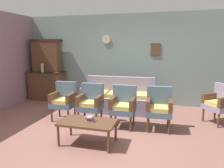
# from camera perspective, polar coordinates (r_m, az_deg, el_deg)

# --- Properties ---
(ground_plane) EXTENTS (7.68, 7.68, 0.00)m
(ground_plane) POSITION_cam_1_polar(r_m,az_deg,el_deg) (4.28, -3.81, -13.73)
(ground_plane) COLOR #84564C
(wall_back_with_decor) EXTENTS (6.40, 0.09, 2.70)m
(wall_back_with_decor) POSITION_cam_1_polar(r_m,az_deg,el_deg) (6.47, 3.69, 6.82)
(wall_back_with_decor) COLOR gray
(wall_back_with_decor) RESTS_ON ground
(side_cabinet) EXTENTS (1.16, 0.55, 0.93)m
(side_cabinet) POSITION_cam_1_polar(r_m,az_deg,el_deg) (7.19, -17.32, -0.39)
(side_cabinet) COLOR brown
(side_cabinet) RESTS_ON ground
(cabinet_upper_hutch) EXTENTS (0.99, 0.38, 1.03)m
(cabinet_upper_hutch) POSITION_cam_1_polar(r_m,az_deg,el_deg) (7.15, -17.40, 7.50)
(cabinet_upper_hutch) COLOR brown
(cabinet_upper_hutch) RESTS_ON side_cabinet
(vase_on_cabinet) EXTENTS (0.10, 0.10, 0.28)m
(vase_on_cabinet) POSITION_cam_1_polar(r_m,az_deg,el_deg) (6.95, -18.51, 4.22)
(vase_on_cabinet) COLOR #A2A87F
(vase_on_cabinet) RESTS_ON side_cabinet
(floral_couch) EXTENTS (1.94, 0.87, 0.90)m
(floral_couch) POSITION_cam_1_polar(r_m,az_deg,el_deg) (5.72, 1.75, -4.05)
(floral_couch) COLOR gray
(floral_couch) RESTS_ON ground
(armchair_near_cabinet) EXTENTS (0.53, 0.50, 0.90)m
(armchair_near_cabinet) POSITION_cam_1_polar(r_m,az_deg,el_deg) (5.12, -13.00, -4.03)
(armchair_near_cabinet) COLOR slate
(armchair_near_cabinet) RESTS_ON ground
(armchair_row_middle) EXTENTS (0.53, 0.50, 0.90)m
(armchair_row_middle) POSITION_cam_1_polar(r_m,az_deg,el_deg) (4.79, -5.86, -4.81)
(armchair_row_middle) COLOR slate
(armchair_row_middle) RESTS_ON ground
(armchair_near_couch_end) EXTENTS (0.52, 0.49, 0.90)m
(armchair_near_couch_end) POSITION_cam_1_polar(r_m,az_deg,el_deg) (4.55, 3.08, -5.59)
(armchair_near_couch_end) COLOR slate
(armchair_near_couch_end) RESTS_ON ground
(armchair_by_doorway) EXTENTS (0.55, 0.52, 0.90)m
(armchair_by_doorway) POSITION_cam_1_polar(r_m,az_deg,el_deg) (4.51, 12.70, -5.98)
(armchair_by_doorway) COLOR slate
(armchair_by_doorway) RESTS_ON ground
(wingback_chair_by_fireplace) EXTENTS (0.71, 0.71, 0.90)m
(wingback_chair_by_fireplace) POSITION_cam_1_polar(r_m,az_deg,el_deg) (5.34, 27.33, -4.35)
(wingback_chair_by_fireplace) COLOR gray
(wingback_chair_by_fireplace) RESTS_ON ground
(coffee_table) EXTENTS (1.00, 0.56, 0.42)m
(coffee_table) POSITION_cam_1_polar(r_m,az_deg,el_deg) (3.82, -6.68, -10.73)
(coffee_table) COLOR brown
(coffee_table) RESTS_ON ground
(book_stack_on_table) EXTENTS (0.16, 0.11, 0.10)m
(book_stack_on_table) POSITION_cam_1_polar(r_m,az_deg,el_deg) (3.78, -6.05, -9.50)
(book_stack_on_table) COLOR pink
(book_stack_on_table) RESTS_ON coffee_table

